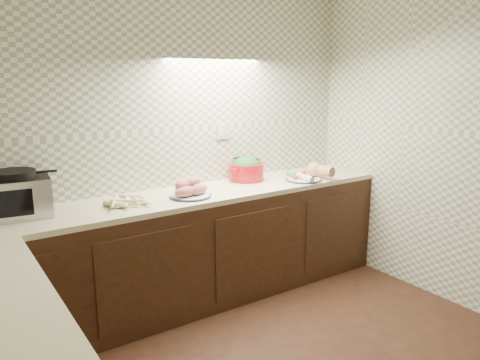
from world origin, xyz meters
TOP-DOWN VIEW (x-y plane):
  - room at (0.00, 0.00)m, footprint 3.60×3.60m
  - counter at (-0.68, 0.68)m, footprint 3.60×3.60m
  - toaster_oven at (-1.15, 1.63)m, footprint 0.46×0.38m
  - parsnip_pile at (-0.48, 1.45)m, footprint 0.37×0.36m
  - sweet_potato_plate at (0.02, 1.43)m, footprint 0.32×0.32m
  - onion_bowl at (0.09, 1.62)m, footprint 0.15×0.15m
  - dutch_oven at (0.69, 1.65)m, footprint 0.37×0.37m
  - veg_plate at (1.18, 1.38)m, footprint 0.37×0.32m

SIDE VIEW (x-z plane):
  - counter at x=-0.68m, z-range 0.00..0.90m
  - parsnip_pile at x=-0.48m, z-range 0.89..0.98m
  - onion_bowl at x=0.09m, z-range 0.89..1.00m
  - veg_plate at x=1.18m, z-range 0.88..1.02m
  - sweet_potato_plate at x=0.02m, z-range 0.88..1.03m
  - dutch_oven at x=0.69m, z-range 0.90..1.11m
  - toaster_oven at x=-1.15m, z-range 0.89..1.19m
  - room at x=0.00m, z-range 0.33..2.93m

